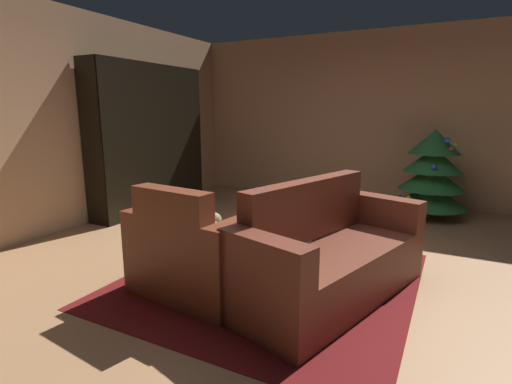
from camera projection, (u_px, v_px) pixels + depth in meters
The scene contains 11 objects.
ground_plane at pixel (280, 270), 3.71m from camera, with size 8.09×8.09×0.00m, color #A87850.
wall_back at pixel (365, 118), 6.39m from camera, with size 6.02×0.06×2.74m, color tan.
wall_left at pixel (59, 121), 4.76m from camera, with size 0.06×6.86×2.74m, color tan.
area_rug at pixel (270, 278), 3.53m from camera, with size 2.42×2.52×0.01m, color maroon.
bookshelf_unit at pixel (156, 139), 5.94m from camera, with size 0.39×2.10×2.15m.
armchair_red at pixel (197, 254), 3.22m from camera, with size 1.11×0.87×0.92m.
couch_red at pixel (329, 258), 3.15m from camera, with size 1.22×1.95×0.94m.
coffee_table at pixel (275, 239), 3.38m from camera, with size 0.69×0.69×0.44m.
book_stack_on_table at pixel (271, 227), 3.43m from camera, with size 0.22×0.19×0.09m.
bottle_on_table at pixel (258, 225), 3.23m from camera, with size 0.07×0.07×0.30m.
decorated_tree at pixel (432, 174), 5.45m from camera, with size 0.97×0.97×1.24m.
Camera 1 is at (1.39, -3.20, 1.50)m, focal length 27.29 mm.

